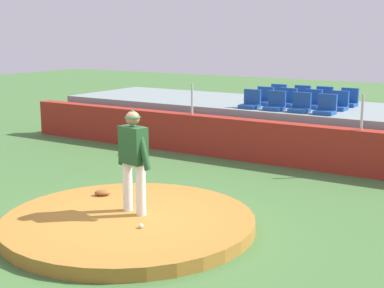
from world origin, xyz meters
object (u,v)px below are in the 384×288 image
(stadium_chair_5, at_px, (287,101))
(stadium_chair_6, at_px, (312,102))
(stadium_chair_9, at_px, (301,97))
(stadium_chair_2, at_px, (300,106))
(stadium_chair_0, at_px, (251,102))
(stadium_chair_10, at_px, (323,99))
(fielding_glove, at_px, (102,193))
(stadium_chair_11, at_px, (348,101))
(stadium_chair_8, at_px, (277,96))
(pitcher, at_px, (133,154))
(stadium_chair_1, at_px, (275,104))
(baseball, at_px, (141,226))
(stadium_chair_7, at_px, (338,104))
(stadium_chair_4, at_px, (264,99))
(stadium_chair_3, at_px, (326,108))

(stadium_chair_5, bearing_deg, stadium_chair_6, -178.90)
(stadium_chair_9, bearing_deg, stadium_chair_6, 125.97)
(stadium_chair_2, height_order, stadium_chair_6, same)
(stadium_chair_0, distance_m, stadium_chair_10, 2.30)
(fielding_glove, distance_m, stadium_chair_5, 6.93)
(stadium_chair_9, distance_m, stadium_chair_10, 0.66)
(stadium_chair_9, xyz_separation_m, stadium_chair_10, (0.66, 0.00, 0.00))
(stadium_chair_0, height_order, stadium_chair_11, same)
(stadium_chair_5, relative_size, stadium_chair_6, 1.00)
(stadium_chair_2, relative_size, stadium_chair_8, 1.00)
(pitcher, bearing_deg, stadium_chair_1, 105.00)
(stadium_chair_11, bearing_deg, stadium_chair_10, -1.75)
(stadium_chair_6, bearing_deg, stadium_chair_11, -128.54)
(stadium_chair_11, bearing_deg, stadium_chair_6, 51.46)
(baseball, relative_size, stadium_chair_11, 0.15)
(baseball, height_order, stadium_chair_11, stadium_chair_11)
(stadium_chair_5, relative_size, stadium_chair_11, 1.00)
(stadium_chair_0, height_order, stadium_chair_2, same)
(stadium_chair_7, bearing_deg, stadium_chair_4, 0.92)
(stadium_chair_9, bearing_deg, fielding_glove, 83.66)
(pitcher, height_order, stadium_chair_0, pitcher)
(stadium_chair_3, xyz_separation_m, stadium_chair_7, (0.01, 0.93, 0.00))
(fielding_glove, xyz_separation_m, stadium_chair_5, (0.82, 6.80, 1.10))
(pitcher, bearing_deg, stadium_chair_5, 104.97)
(fielding_glove, height_order, stadium_chair_11, stadium_chair_11)
(stadium_chair_1, relative_size, stadium_chair_2, 1.00)
(fielding_glove, distance_m, stadium_chair_6, 7.07)
(baseball, xyz_separation_m, stadium_chair_6, (-0.17, 7.84, 1.12))
(baseball, distance_m, stadium_chair_3, 7.03)
(stadium_chair_8, height_order, stadium_chair_10, same)
(stadium_chair_8, bearing_deg, baseball, 100.25)
(stadium_chair_1, relative_size, stadium_chair_8, 1.00)
(stadium_chair_5, bearing_deg, baseball, 96.41)
(baseball, height_order, fielding_glove, fielding_glove)
(baseball, xyz_separation_m, stadium_chair_10, (-0.18, 8.77, 1.12))
(baseball, xyz_separation_m, stadium_chair_7, (0.55, 7.85, 1.12))
(baseball, xyz_separation_m, stadium_chair_11, (0.56, 8.74, 1.12))
(stadium_chair_2, xyz_separation_m, stadium_chair_11, (0.70, 1.80, 0.00))
(stadium_chair_4, xyz_separation_m, stadium_chair_10, (1.41, 0.95, 0.00))
(stadium_chair_0, bearing_deg, stadium_chair_5, -128.32)
(stadium_chair_2, height_order, stadium_chair_11, same)
(stadium_chair_1, relative_size, stadium_chair_9, 1.00)
(baseball, bearing_deg, stadium_chair_10, 91.16)
(fielding_glove, distance_m, stadium_chair_8, 7.79)
(stadium_chair_8, bearing_deg, stadium_chair_10, -178.71)
(stadium_chair_7, relative_size, stadium_chair_10, 1.00)
(stadium_chair_0, height_order, stadium_chair_6, same)
(stadium_chair_10, bearing_deg, pitcher, 87.31)
(baseball, height_order, stadium_chair_7, stadium_chair_7)
(fielding_glove, distance_m, stadium_chair_4, 6.88)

